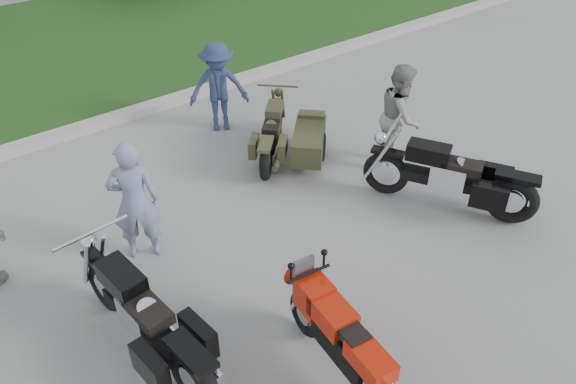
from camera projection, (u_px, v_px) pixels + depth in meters
ground at (336, 308)px, 6.69m from camera, size 80.00×80.00×0.00m
curb at (121, 116)px, 10.49m from camera, size 60.00×0.30×0.15m
grass_strip at (45, 51)px, 13.15m from camera, size 60.00×8.00×0.14m
sportbike_red at (343, 343)px, 5.60m from camera, size 0.47×1.89×0.90m
cruiser_left at (149, 324)px, 5.85m from camera, size 0.55×2.51×0.97m
cruiser_right at (455, 180)px, 8.02m from camera, size 1.34×2.30×0.97m
cruiser_sidecar at (293, 139)px, 9.22m from camera, size 1.73×1.83×0.79m
person_stripe at (135, 201)px, 6.99m from camera, size 0.74×0.64×1.70m
person_grey at (400, 116)px, 8.84m from camera, size 1.05×1.01×1.71m
person_denim at (218, 88)px, 9.81m from camera, size 1.20×1.03×1.61m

